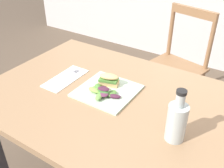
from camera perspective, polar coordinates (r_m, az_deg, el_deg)
The scene contains 8 objects.
dining_table at distance 1.23m, azimuth -0.68°, elevation -8.06°, with size 1.11×0.80×0.74m.
chair_wooden_far at distance 2.03m, azimuth 13.80°, elevation 3.72°, with size 0.48×0.48×0.87m.
plate_lunch at distance 1.16m, azimuth -1.07°, elevation -1.51°, with size 0.25×0.25×0.01m, color beige.
sandwich_half_front at distance 1.18m, azimuth -0.77°, elevation 0.98°, with size 0.10×0.07×0.06m.
salad_mixed_greens at distance 1.13m, azimuth -2.20°, elevation -1.58°, with size 0.16×0.12×0.03m.
napkin_folded at distance 1.28m, azimuth -10.21°, elevation 1.25°, with size 0.10×0.24×0.00m, color white.
fork_on_napkin at distance 1.29m, azimuth -9.67°, elevation 1.70°, with size 0.03×0.19×0.00m.
bottle_cold_brew at distance 0.92m, azimuth 13.99°, elevation -8.39°, with size 0.07×0.07×0.20m.
Camera 1 is at (0.58, -0.84, 1.39)m, focal length 41.46 mm.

